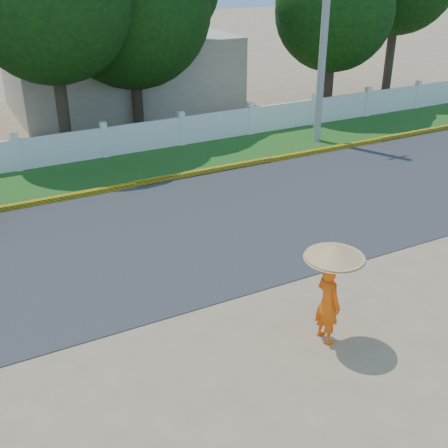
# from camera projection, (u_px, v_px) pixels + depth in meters

# --- Properties ---
(ground) EXTENTS (120.00, 120.00, 0.00)m
(ground) POSITION_uv_depth(u_px,v_px,m) (270.00, 320.00, 11.34)
(ground) COLOR #9E8460
(ground) RESTS_ON ground
(road) EXTENTS (60.00, 7.00, 0.02)m
(road) POSITION_uv_depth(u_px,v_px,m) (181.00, 231.00, 14.92)
(road) COLOR #38383A
(road) RESTS_ON ground
(grass_verge) EXTENTS (60.00, 3.50, 0.03)m
(grass_verge) POSITION_uv_depth(u_px,v_px,m) (119.00, 169.00, 19.10)
(grass_verge) COLOR #2D601E
(grass_verge) RESTS_ON ground
(curb) EXTENTS (40.00, 0.18, 0.16)m
(curb) POSITION_uv_depth(u_px,v_px,m) (135.00, 184.00, 17.72)
(curb) COLOR yellow
(curb) RESTS_ON ground
(fence) EXTENTS (40.00, 0.10, 1.10)m
(fence) POSITION_uv_depth(u_px,v_px,m) (105.00, 143.00, 20.02)
(fence) COLOR silver
(fence) RESTS_ON ground
(building_near) EXTENTS (10.00, 6.00, 3.20)m
(building_near) POSITION_uv_depth(u_px,v_px,m) (123.00, 72.00, 26.22)
(building_near) COLOR #B7AD99
(building_near) RESTS_ON ground
(utility_pole) EXTENTS (0.28, 0.28, 7.97)m
(utility_pole) POSITION_uv_depth(u_px,v_px,m) (324.00, 35.00, 20.25)
(utility_pole) COLOR gray
(utility_pole) RESTS_ON ground
(monk_with_parasol) EXTENTS (1.12, 1.12, 2.04)m
(monk_with_parasol) POSITION_uv_depth(u_px,v_px,m) (331.00, 279.00, 10.22)
(monk_with_parasol) COLOR #FA590D
(monk_with_parasol) RESTS_ON ground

